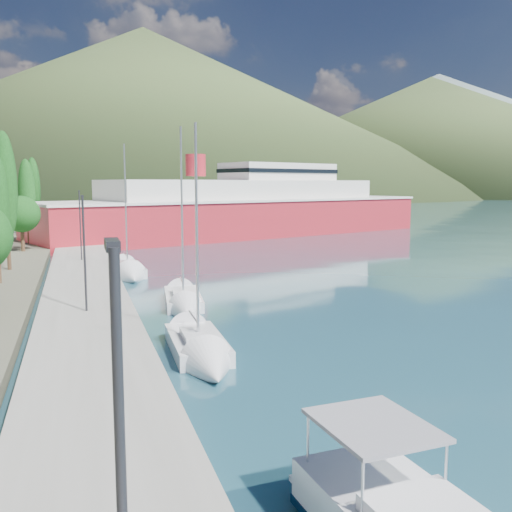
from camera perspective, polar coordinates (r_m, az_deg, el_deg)
name	(u,v)px	position (r m, az deg, el deg)	size (l,w,h in m)	color
ground	(118,216)	(136.08, -13.65, 3.94)	(1400.00, 1400.00, 0.00)	#1F4A59
quay	(84,284)	(42.15, -16.85, -2.68)	(5.00, 88.00, 0.80)	gray
hills_far	(211,120)	(655.06, -4.56, 13.39)	(1480.00, 900.00, 180.00)	slate
hills_near	(235,123)	(404.80, -2.16, 13.20)	(1010.00, 520.00, 115.00)	#3D5028
tree_row	(3,205)	(46.71, -23.95, 4.68)	(3.89, 62.76, 10.78)	#47301E
lamp_posts	(85,251)	(29.72, -16.76, 0.44)	(0.15, 46.21, 6.06)	#2D2D33
sailboat_near	(204,357)	(24.10, -5.20, -10.05)	(2.56, 7.66, 10.88)	silver
sailboat_mid	(185,306)	(33.91, -7.11, -4.99)	(3.08, 8.29, 11.65)	silver
sailboat_far	(130,274)	(46.22, -12.50, -1.78)	(2.72, 7.93, 11.56)	silver
ferry	(247,210)	(81.67, -0.92, 4.59)	(60.55, 32.56, 11.89)	#AC1F2A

